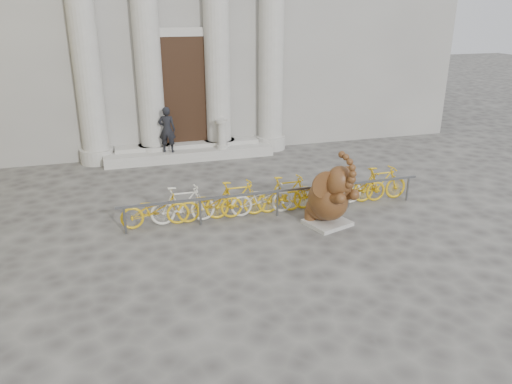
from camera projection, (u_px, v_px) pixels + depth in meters
name	position (u px, v px, depth m)	size (l,w,h in m)	color
ground	(269.00, 293.00, 9.70)	(80.00, 80.00, 0.00)	#474442
entrance_steps	(190.00, 153.00, 18.06)	(6.00, 1.20, 0.36)	#A8A59E
elephant_statue	(330.00, 198.00, 12.41)	(1.34, 1.59, 2.01)	#A8A59E
bike_rack	(274.00, 195.00, 13.25)	(8.19, 0.53, 1.00)	slate
pedestrian	(167.00, 130.00, 17.29)	(0.59, 0.38, 1.61)	black
balustrade_post	(222.00, 135.00, 17.87)	(0.42, 0.42, 1.04)	#A8A59E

